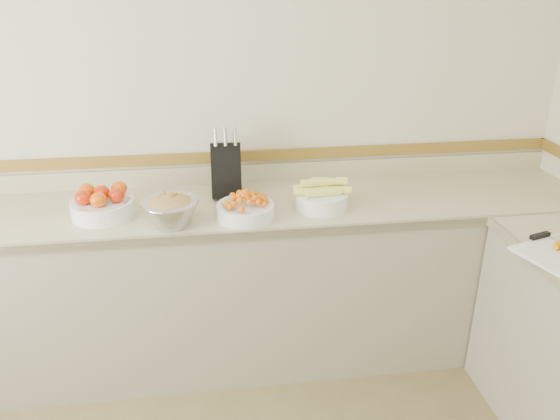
{
  "coord_description": "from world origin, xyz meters",
  "views": [
    {
      "loc": [
        0.05,
        -0.85,
        1.98
      ],
      "look_at": [
        0.35,
        1.35,
        1.0
      ],
      "focal_mm": 35.0,
      "sensor_mm": 36.0,
      "label": 1
    }
  ],
  "objects": [
    {
      "name": "back_wall",
      "position": [
        0.0,
        2.0,
        1.3
      ],
      "size": [
        4.0,
        0.0,
        4.0
      ],
      "primitive_type": "plane",
      "rotation": [
        1.57,
        0.0,
        0.0
      ],
      "color": "beige",
      "rests_on": "ground_plane"
    },
    {
      "name": "counter_back",
      "position": [
        0.0,
        1.68,
        0.45
      ],
      "size": [
        4.0,
        0.65,
        1.08
      ],
      "color": "#BEB68A",
      "rests_on": "ground_plane"
    },
    {
      "name": "knife_block",
      "position": [
        0.14,
        1.8,
        1.05
      ],
      "size": [
        0.16,
        0.19,
        0.37
      ],
      "color": "black",
      "rests_on": "counter_back"
    },
    {
      "name": "tomato_bowl",
      "position": [
        -0.46,
        1.62,
        0.96
      ],
      "size": [
        0.3,
        0.3,
        0.15
      ],
      "color": "white",
      "rests_on": "counter_back"
    },
    {
      "name": "cherry_tomato_bowl",
      "position": [
        0.21,
        1.5,
        0.95
      ],
      "size": [
        0.27,
        0.27,
        0.14
      ],
      "color": "white",
      "rests_on": "counter_back"
    },
    {
      "name": "corn_bowl",
      "position": [
        0.59,
        1.58,
        0.96
      ],
      "size": [
        0.29,
        0.26,
        0.15
      ],
      "color": "white",
      "rests_on": "counter_back"
    },
    {
      "name": "rhubarb_bowl",
      "position": [
        -0.14,
        1.47,
        0.98
      ],
      "size": [
        0.26,
        0.26,
        0.15
      ],
      "color": "#B2B2BA",
      "rests_on": "counter_back"
    }
  ]
}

